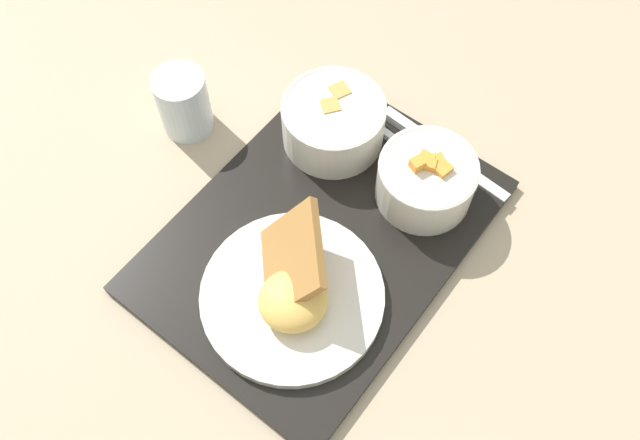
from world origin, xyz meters
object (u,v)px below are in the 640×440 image
(plate_main, at_px, (292,292))
(glass_water, at_px, (184,105))
(knife, at_px, (424,140))
(spoon, at_px, (417,156))
(bowl_soup, at_px, (333,120))
(bowl_salad, at_px, (426,178))

(plate_main, xyz_separation_m, glass_water, (-0.10, -0.26, 0.01))
(knife, relative_size, spoon, 1.30)
(bowl_soup, bearing_deg, spoon, 113.66)
(bowl_salad, xyz_separation_m, plate_main, (0.20, -0.03, -0.02))
(bowl_salad, relative_size, plate_main, 0.58)
(knife, bearing_deg, plate_main, -85.52)
(bowl_salad, distance_m, spoon, 0.06)
(bowl_salad, distance_m, knife, 0.08)
(bowl_salad, bearing_deg, glass_water, -70.35)
(knife, xyz_separation_m, spoon, (0.03, 0.01, 0.00))
(bowl_salad, height_order, glass_water, same)
(knife, bearing_deg, spoon, -72.55)
(bowl_soup, height_order, plate_main, plate_main)
(knife, bearing_deg, bowl_salad, -54.07)
(plate_main, xyz_separation_m, knife, (-0.26, -0.02, -0.01))
(plate_main, bearing_deg, bowl_soup, -151.32)
(plate_main, height_order, knife, plate_main)
(plate_main, bearing_deg, bowl_salad, 172.15)
(plate_main, height_order, spoon, plate_main)
(plate_main, relative_size, knife, 1.08)
(knife, bearing_deg, glass_water, -145.17)
(spoon, bearing_deg, bowl_soup, -153.90)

